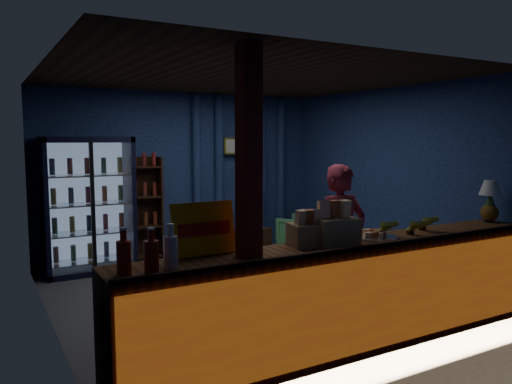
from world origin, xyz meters
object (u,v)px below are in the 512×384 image
at_px(table_lamp, 490,189).
at_px(shopkeeper, 342,241).
at_px(green_chair, 302,234).
at_px(pastry_tray, 374,236).

bearing_deg(table_lamp, shopkeeper, 162.19).
distance_m(shopkeeper, table_lamp, 1.80).
height_order(shopkeeper, table_lamp, shopkeeper).
height_order(shopkeeper, green_chair, shopkeeper).
xyz_separation_m(green_chair, pastry_tray, (-1.43, -3.24, 0.67)).
distance_m(green_chair, table_lamp, 3.35).
bearing_deg(shopkeeper, green_chair, 63.59).
bearing_deg(green_chair, shopkeeper, 32.08).
bearing_deg(pastry_tray, green_chair, 66.16).
relative_size(shopkeeper, green_chair, 2.39).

